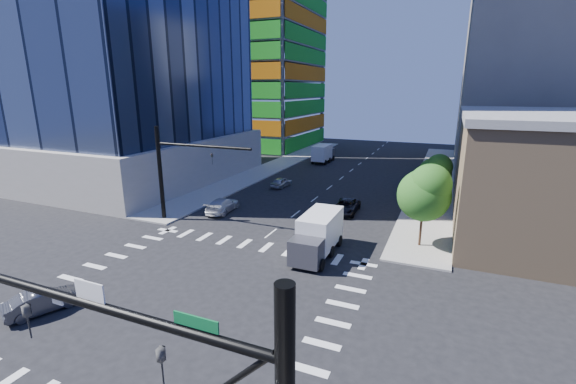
% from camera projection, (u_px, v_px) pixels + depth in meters
% --- Properties ---
extents(ground, '(160.00, 160.00, 0.00)m').
position_uv_depth(ground, '(188.00, 298.00, 23.75)').
color(ground, black).
rests_on(ground, ground).
extents(road_markings, '(20.00, 20.00, 0.01)m').
position_uv_depth(road_markings, '(188.00, 298.00, 23.75)').
color(road_markings, silver).
rests_on(road_markings, ground).
extents(sidewalk_ne, '(5.00, 60.00, 0.15)m').
position_uv_depth(sidewalk_ne, '(434.00, 179.00, 54.66)').
color(sidewalk_ne, gray).
rests_on(sidewalk_ne, ground).
extents(sidewalk_nw, '(5.00, 60.00, 0.15)m').
position_uv_depth(sidewalk_nw, '(275.00, 166.00, 64.03)').
color(sidewalk_nw, gray).
rests_on(sidewalk_nw, ground).
extents(construction_building, '(25.16, 34.50, 70.60)m').
position_uv_depth(construction_building, '(253.00, 31.00, 82.78)').
color(construction_building, slate).
rests_on(construction_building, ground).
extents(bg_building_ne, '(24.00, 30.00, 28.00)m').
position_uv_depth(bg_building_ne, '(549.00, 79.00, 58.97)').
color(bg_building_ne, slate).
rests_on(bg_building_ne, ground).
extents(signal_mast_nw, '(10.20, 0.40, 9.00)m').
position_uv_depth(signal_mast_nw, '(172.00, 166.00, 36.31)').
color(signal_mast_nw, black).
rests_on(signal_mast_nw, sidewalk_nw).
extents(tree_south, '(4.16, 4.16, 6.82)m').
position_uv_depth(tree_south, '(426.00, 192.00, 30.18)').
color(tree_south, '#382316').
rests_on(tree_south, sidewalk_ne).
extents(tree_north, '(3.54, 3.52, 5.78)m').
position_uv_depth(tree_north, '(436.00, 172.00, 40.94)').
color(tree_north, '#382316').
rests_on(tree_north, sidewalk_ne).
extents(car_nb_far, '(2.42, 5.02, 1.38)m').
position_uv_depth(car_nb_far, '(346.00, 206.00, 39.99)').
color(car_nb_far, black).
rests_on(car_nb_far, ground).
extents(car_sb_near, '(2.49, 5.21, 1.46)m').
position_uv_depth(car_sb_near, '(223.00, 205.00, 40.33)').
color(car_sb_near, white).
rests_on(car_sb_near, ground).
extents(car_sb_mid, '(1.95, 3.97, 1.30)m').
position_uv_depth(car_sb_mid, '(281.00, 182.00, 50.59)').
color(car_sb_mid, '#B2B6BA').
rests_on(car_sb_mid, ground).
extents(car_sb_cross, '(2.87, 4.24, 1.32)m').
position_uv_depth(car_sb_cross, '(43.00, 301.00, 22.22)').
color(car_sb_cross, '#454549').
rests_on(car_sb_cross, ground).
extents(box_truck_near, '(2.61, 6.06, 3.17)m').
position_uv_depth(box_truck_near, '(316.00, 239.00, 29.46)').
color(box_truck_near, black).
rests_on(box_truck_near, ground).
extents(box_truck_far, '(2.54, 5.94, 3.11)m').
position_uv_depth(box_truck_far, '(324.00, 154.00, 67.67)').
color(box_truck_far, black).
rests_on(box_truck_far, ground).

